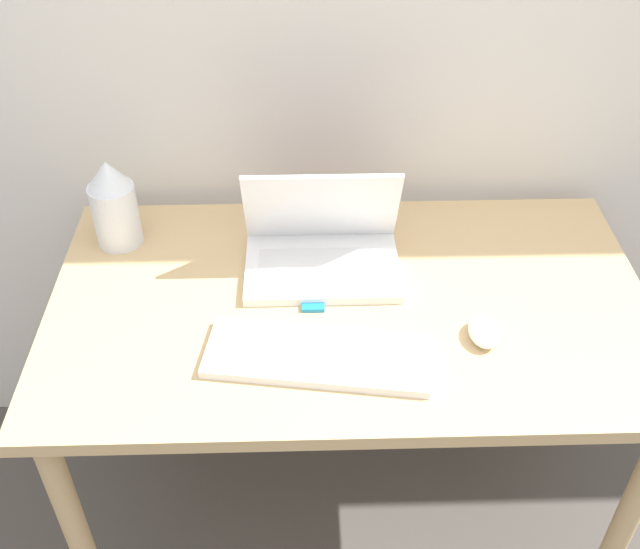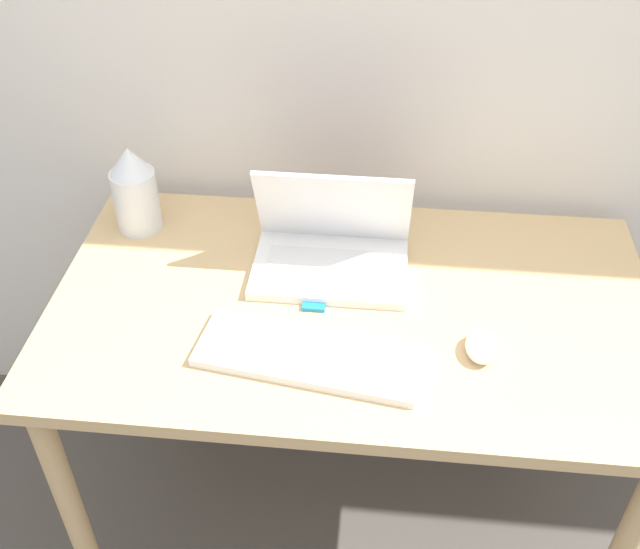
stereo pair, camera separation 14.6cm
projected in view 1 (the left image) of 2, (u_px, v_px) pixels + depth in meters
wall_back at (344, 0)px, 1.58m from camera, size 6.00×0.05×2.50m
desk at (349, 334)px, 1.62m from camera, size 1.25×0.72×0.78m
laptop at (322, 246)px, 1.62m from camera, size 0.33×0.23×0.23m
keyboard at (318, 356)px, 1.42m from camera, size 0.44×0.21×0.02m
mouse at (484, 332)px, 1.46m from camera, size 0.06×0.09×0.03m
vase at (114, 204)px, 1.65m from camera, size 0.10×0.10×0.21m
mp3_player at (313, 303)px, 1.54m from camera, size 0.05×0.05×0.01m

